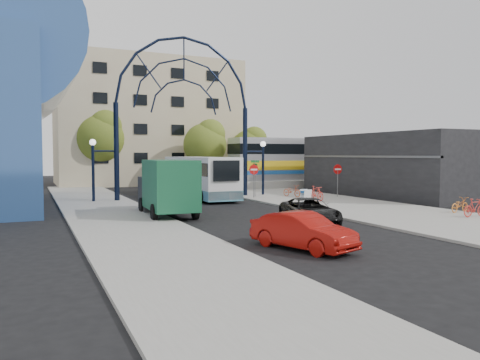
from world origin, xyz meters
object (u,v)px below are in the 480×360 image
red_sedan (302,231)px  tree_north_b (101,136)px  green_truck (167,188)px  black_suv (309,211)px  tree_north_a (206,142)px  bike_near_b (316,193)px  street_name_sign (255,170)px  train_car (340,159)px  bike_far_a (460,205)px  do_not_enter_sign (338,172)px  bike_far_b (475,208)px  tree_north_c (250,146)px  city_bus (199,176)px  stop_sign (254,173)px  bike_near_a (292,191)px  gateway_arch (184,84)px

red_sedan → tree_north_b: bearing=74.9°
green_truck → black_suv: size_ratio=1.37×
tree_north_a → bike_near_b: (1.62, -17.86, -3.98)m
bike_near_b → tree_north_a: bearing=90.3°
street_name_sign → train_car: bearing=32.4°
tree_north_a → bike_far_a: tree_north_a is taller
do_not_enter_sign → bike_far_b: bearing=-92.5°
bike_near_b → tree_north_c: bearing=72.7°
do_not_enter_sign → black_suv: size_ratio=0.55×
red_sedan → bike_far_a: (13.24, 4.70, -0.12)m
bike_near_b → bike_far_a: (3.62, -9.00, -0.09)m
green_truck → city_bus: bearing=64.5°
train_car → tree_north_c: (-7.88, 5.93, 1.37)m
stop_sign → bike_near_a: bearing=-13.9°
green_truck → tree_north_c: bearing=58.0°
stop_sign → red_sedan: 18.89m
street_name_sign → train_car: (14.80, 9.40, 0.77)m
bike_near_a → green_truck: bearing=-169.0°
bike_near_b → tree_north_b: bearing=113.1°
bike_near_a → bike_far_a: (3.66, -12.21, -0.04)m
tree_north_c → green_truck: tree_north_c is taller
street_name_sign → city_bus: size_ratio=0.24×
gateway_arch → stop_sign: (4.80, -2.00, -6.56)m
do_not_enter_sign → red_sedan: size_ratio=0.62×
red_sedan → city_bus: bearing=62.4°
do_not_enter_sign → bike_far_b: (-0.56, -12.65, -1.38)m
city_bus → bike_near_a: bearing=-29.4°
bike_near_b → bike_far_a: size_ratio=1.07×
stop_sign → green_truck: size_ratio=0.40×
gateway_arch → train_car: size_ratio=0.54×
green_truck → tree_north_b: bearing=93.1°
train_car → tree_north_c: 9.95m
train_car → bike_far_a: 24.61m
gateway_arch → stop_sign: gateway_arch is taller
tree_north_b → green_truck: 25.03m
city_bus → bike_far_b: (8.99, -17.56, -1.06)m
train_car → tree_north_b: tree_north_b is taller
stop_sign → street_name_sign: size_ratio=0.89×
tree_north_b → black_suv: 31.42m
bike_near_b → bike_far_b: bearing=-80.7°
city_bus → bike_near_b: city_bus is taller
green_truck → bike_far_a: (15.17, -6.10, -0.99)m
stop_sign → tree_north_b: bearing=115.8°
black_suv → street_name_sign: bearing=90.0°
red_sedan → bike_near_a: 19.43m
city_bus → bike_far_a: bearing=-57.2°
do_not_enter_sign → tree_north_c: bearing=86.4°
do_not_enter_sign → tree_north_c: 18.11m
tree_north_c → bike_far_b: bearing=-93.1°
stop_sign → black_suv: size_ratio=0.55×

